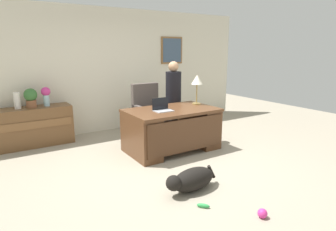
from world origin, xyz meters
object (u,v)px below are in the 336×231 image
(desk, at_px, (172,128))
(dog_toy_bone, at_px, (203,206))
(potted_plant, at_px, (31,97))
(credenza, at_px, (33,127))
(dog_toy_ball, at_px, (262,213))
(armchair, at_px, (149,113))
(dog_lying, at_px, (191,180))
(vase_empty, at_px, (17,101))
(laptop, at_px, (162,108))
(person_standing, at_px, (173,99))
(desk_lamp, at_px, (197,81))
(vase_with_flowers, at_px, (46,95))

(desk, bearing_deg, dog_toy_bone, -112.72)
(potted_plant, xyz_separation_m, dog_toy_bone, (1.32, -3.50, -0.92))
(credenza, relative_size, dog_toy_ball, 13.05)
(armchair, distance_m, dog_lying, 2.61)
(desk, bearing_deg, vase_empty, 144.86)
(dog_lying, relative_size, dog_toy_bone, 5.38)
(desk, distance_m, dog_lying, 1.60)
(desk, distance_m, armchair, 1.05)
(laptop, distance_m, potted_plant, 2.50)
(credenza, relative_size, armchair, 1.27)
(credenza, xyz_separation_m, person_standing, (2.58, -0.94, 0.44))
(armchair, relative_size, dog_toy_ball, 10.28)
(armchair, bearing_deg, dog_lying, -106.28)
(armchair, height_order, desk_lamp, desk_lamp)
(dog_toy_ball, bearing_deg, vase_empty, 116.18)
(dog_toy_ball, bearing_deg, desk_lamp, 67.96)
(person_standing, xyz_separation_m, dog_lying, (-1.12, -2.14, -0.66))
(person_standing, distance_m, laptop, 0.99)
(dog_lying, relative_size, vase_with_flowers, 2.26)
(desk_lamp, bearing_deg, vase_with_flowers, 149.24)
(dog_lying, height_order, desk_lamp, desk_lamp)
(desk, xyz_separation_m, vase_empty, (-2.33, 1.64, 0.49))
(armchair, bearing_deg, dog_toy_ball, -97.32)
(dog_lying, distance_m, dog_toy_ball, 0.97)
(person_standing, relative_size, dog_toy_ball, 14.67)
(vase_empty, xyz_separation_m, dog_toy_ball, (1.97, -4.01, -0.85))
(dog_lying, bearing_deg, dog_toy_bone, -107.54)
(vase_empty, bearing_deg, laptop, -38.02)
(desk_lamp, relative_size, potted_plant, 1.59)
(desk_lamp, relative_size, vase_empty, 1.86)
(vase_empty, distance_m, dog_toy_bone, 3.92)
(desk, distance_m, laptop, 0.47)
(credenza, height_order, armchair, armchair)
(armchair, xyz_separation_m, vase_with_flowers, (-1.91, 0.59, 0.48))
(credenza, bearing_deg, desk, -37.86)
(laptop, bearing_deg, armchair, 73.97)
(dog_lying, xyz_separation_m, desk_lamp, (1.31, 1.60, 1.06))
(laptop, height_order, dog_toy_ball, laptop)
(armchair, relative_size, dog_lying, 1.34)
(laptop, height_order, potted_plant, potted_plant)
(person_standing, relative_size, dog_toy_bone, 10.27)
(credenza, bearing_deg, dog_toy_ball, -66.42)
(vase_empty, bearing_deg, person_standing, -18.59)
(credenza, distance_m, armchair, 2.27)
(person_standing, bearing_deg, dog_toy_bone, -116.17)
(armchair, relative_size, potted_plant, 3.08)
(desk, bearing_deg, dog_lying, -114.13)
(laptop, distance_m, vase_empty, 2.68)
(dog_lying, distance_m, potted_plant, 3.50)
(dog_toy_ball, height_order, dog_toy_bone, dog_toy_ball)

